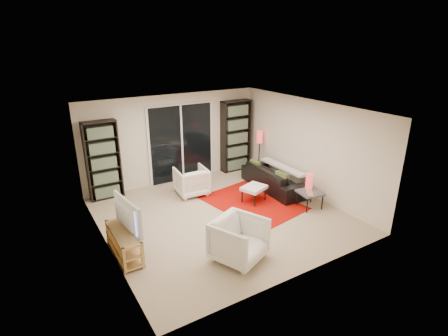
{
  "coord_description": "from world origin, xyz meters",
  "views": [
    {
      "loc": [
        -3.6,
        -6.02,
        3.73
      ],
      "look_at": [
        0.25,
        0.3,
        1.0
      ],
      "focal_mm": 28.0,
      "sensor_mm": 36.0,
      "label": 1
    }
  ],
  "objects_px": {
    "ottoman": "(254,188)",
    "floor_lamp": "(260,142)",
    "side_table": "(310,193)",
    "tv_stand": "(124,242)",
    "armchair_front": "(239,240)",
    "bookshelf_left": "(103,161)",
    "armchair_back": "(192,181)",
    "bookshelf_right": "(236,136)",
    "sofa": "(274,178)"
  },
  "relations": [
    {
      "from": "floor_lamp",
      "to": "armchair_front",
      "type": "bearing_deg",
      "value": -131.3
    },
    {
      "from": "bookshelf_left",
      "to": "armchair_front",
      "type": "distance_m",
      "value": 4.19
    },
    {
      "from": "bookshelf_right",
      "to": "sofa",
      "type": "distance_m",
      "value": 1.91
    },
    {
      "from": "tv_stand",
      "to": "armchair_front",
      "type": "relative_size",
      "value": 1.36
    },
    {
      "from": "ottoman",
      "to": "side_table",
      "type": "xyz_separation_m",
      "value": [
        0.93,
        -0.93,
        0.01
      ]
    },
    {
      "from": "bookshelf_right",
      "to": "side_table",
      "type": "distance_m",
      "value": 3.13
    },
    {
      "from": "bookshelf_right",
      "to": "sofa",
      "type": "relative_size",
      "value": 1.03
    },
    {
      "from": "bookshelf_left",
      "to": "bookshelf_right",
      "type": "xyz_separation_m",
      "value": [
        3.85,
        -0.0,
        0.07
      ]
    },
    {
      "from": "tv_stand",
      "to": "ottoman",
      "type": "distance_m",
      "value": 3.41
    },
    {
      "from": "bookshelf_right",
      "to": "armchair_front",
      "type": "distance_m",
      "value": 4.68
    },
    {
      "from": "armchair_back",
      "to": "armchair_front",
      "type": "distance_m",
      "value": 3.04
    },
    {
      "from": "side_table",
      "to": "bookshelf_right",
      "type": "bearing_deg",
      "value": 91.48
    },
    {
      "from": "sofa",
      "to": "ottoman",
      "type": "height_order",
      "value": "sofa"
    },
    {
      "from": "tv_stand",
      "to": "sofa",
      "type": "xyz_separation_m",
      "value": [
        4.27,
        0.98,
        0.04
      ]
    },
    {
      "from": "sofa",
      "to": "side_table",
      "type": "distance_m",
      "value": 1.3
    },
    {
      "from": "armchair_front",
      "to": "bookshelf_right",
      "type": "bearing_deg",
      "value": 33.92
    },
    {
      "from": "ottoman",
      "to": "side_table",
      "type": "distance_m",
      "value": 1.32
    },
    {
      "from": "bookshelf_right",
      "to": "floor_lamp",
      "type": "height_order",
      "value": "bookshelf_right"
    },
    {
      "from": "tv_stand",
      "to": "armchair_back",
      "type": "height_order",
      "value": "armchair_back"
    },
    {
      "from": "bookshelf_left",
      "to": "armchair_back",
      "type": "xyz_separation_m",
      "value": [
        1.91,
        -0.93,
        -0.62
      ]
    },
    {
      "from": "floor_lamp",
      "to": "armchair_back",
      "type": "bearing_deg",
      "value": -172.91
    },
    {
      "from": "armchair_back",
      "to": "side_table",
      "type": "height_order",
      "value": "armchair_back"
    },
    {
      "from": "bookshelf_left",
      "to": "side_table",
      "type": "height_order",
      "value": "bookshelf_left"
    },
    {
      "from": "ottoman",
      "to": "floor_lamp",
      "type": "bearing_deg",
      "value": 49.89
    },
    {
      "from": "bookshelf_left",
      "to": "floor_lamp",
      "type": "relative_size",
      "value": 1.51
    },
    {
      "from": "armchair_front",
      "to": "side_table",
      "type": "distance_m",
      "value": 2.7
    },
    {
      "from": "armchair_front",
      "to": "ottoman",
      "type": "xyz_separation_m",
      "value": [
        1.63,
        1.8,
        -0.05
      ]
    },
    {
      "from": "bookshelf_left",
      "to": "ottoman",
      "type": "distance_m",
      "value": 3.72
    },
    {
      "from": "side_table",
      "to": "floor_lamp",
      "type": "bearing_deg",
      "value": 82.49
    },
    {
      "from": "bookshelf_right",
      "to": "armchair_front",
      "type": "bearing_deg",
      "value": -122.39
    },
    {
      "from": "bookshelf_left",
      "to": "armchair_back",
      "type": "bearing_deg",
      "value": -25.93
    },
    {
      "from": "sofa",
      "to": "side_table",
      "type": "height_order",
      "value": "sofa"
    },
    {
      "from": "bookshelf_left",
      "to": "bookshelf_right",
      "type": "relative_size",
      "value": 0.93
    },
    {
      "from": "tv_stand",
      "to": "side_table",
      "type": "xyz_separation_m",
      "value": [
        4.28,
        -0.33,
        0.1
      ]
    },
    {
      "from": "tv_stand",
      "to": "floor_lamp",
      "type": "xyz_separation_m",
      "value": [
        4.6,
        2.09,
        0.71
      ]
    },
    {
      "from": "sofa",
      "to": "bookshelf_right",
      "type": "bearing_deg",
      "value": 5.32
    },
    {
      "from": "armchair_back",
      "to": "armchair_front",
      "type": "height_order",
      "value": "armchair_front"
    },
    {
      "from": "armchair_back",
      "to": "bookshelf_right",
      "type": "bearing_deg",
      "value": -149.03
    },
    {
      "from": "side_table",
      "to": "armchair_back",
      "type": "bearing_deg",
      "value": 133.57
    },
    {
      "from": "tv_stand",
      "to": "bookshelf_right",
      "type": "bearing_deg",
      "value": 32.97
    },
    {
      "from": "bookshelf_left",
      "to": "sofa",
      "type": "distance_m",
      "value": 4.35
    },
    {
      "from": "armchair_front",
      "to": "floor_lamp",
      "type": "bearing_deg",
      "value": 25.01
    },
    {
      "from": "ottoman",
      "to": "floor_lamp",
      "type": "xyz_separation_m",
      "value": [
        1.25,
        1.48,
        0.63
      ]
    },
    {
      "from": "armchair_front",
      "to": "floor_lamp",
      "type": "xyz_separation_m",
      "value": [
        2.88,
        3.28,
        0.58
      ]
    },
    {
      "from": "armchair_back",
      "to": "bookshelf_left",
      "type": "bearing_deg",
      "value": -20.46
    },
    {
      "from": "sofa",
      "to": "side_table",
      "type": "xyz_separation_m",
      "value": [
        0.01,
        -1.3,
        0.06
      ]
    },
    {
      "from": "ottoman",
      "to": "side_table",
      "type": "height_order",
      "value": "same"
    },
    {
      "from": "tv_stand",
      "to": "armchair_back",
      "type": "distance_m",
      "value": 2.89
    },
    {
      "from": "armchair_back",
      "to": "armchair_front",
      "type": "relative_size",
      "value": 0.9
    },
    {
      "from": "tv_stand",
      "to": "armchair_back",
      "type": "relative_size",
      "value": 1.52
    }
  ]
}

